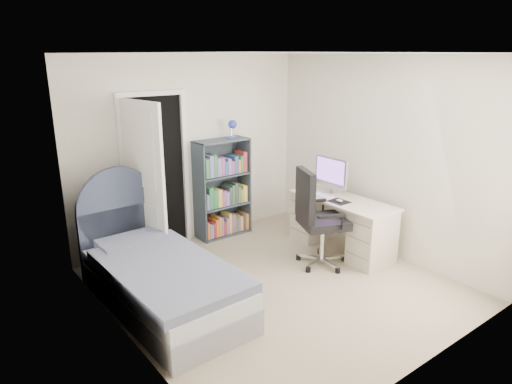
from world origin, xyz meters
TOP-DOWN VIEW (x-y plane):
  - room_shell at (0.00, 0.00)m, footprint 3.50×3.70m
  - door at (-0.77, 1.52)m, footprint 0.92×0.82m
  - bed at (-1.20, 0.44)m, footprint 1.04×2.11m
  - nightstand at (-1.14, 1.62)m, footprint 0.37×0.37m
  - floor_lamp at (-0.86, 1.28)m, footprint 0.22×0.22m
  - bookcase at (0.38, 1.63)m, footprint 0.77×0.33m
  - desk at (1.30, 0.24)m, footprint 0.58×1.45m
  - office_chair at (0.71, 0.12)m, footprint 0.70×0.70m

SIDE VIEW (x-z plane):
  - bed at x=-1.20m, z-range -0.35..0.93m
  - nightstand at x=-1.14m, z-range 0.08..0.63m
  - desk at x=1.30m, z-range -0.21..0.98m
  - floor_lamp at x=-0.86m, z-range -0.14..1.40m
  - bookcase at x=0.38m, z-range -0.18..1.45m
  - office_chair at x=0.71m, z-range 0.06..1.27m
  - door at x=-0.77m, z-range 0.00..2.06m
  - room_shell at x=0.00m, z-range -0.05..2.55m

